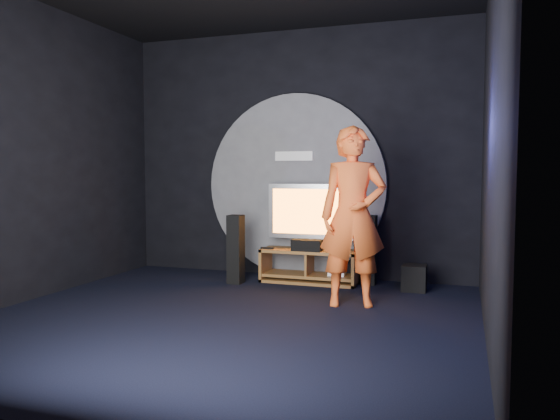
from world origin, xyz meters
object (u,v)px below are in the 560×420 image
(subwoofer, at_px, (414,278))
(player, at_px, (353,216))
(media_console, at_px, (310,268))
(tower_speaker_right, at_px, (369,250))
(tower_speaker_left, at_px, (236,249))
(tv, at_px, (311,214))

(subwoofer, distance_m, player, 1.42)
(subwoofer, xyz_separation_m, player, (-0.59, -0.98, 0.84))
(media_console, xyz_separation_m, tower_speaker_right, (0.77, 0.14, 0.26))
(tower_speaker_left, height_order, tower_speaker_right, same)
(media_console, distance_m, tower_speaker_left, 1.04)
(tower_speaker_right, bearing_deg, subwoofer, -19.65)
(tower_speaker_left, height_order, player, player)
(media_console, height_order, tv, tv)
(media_console, relative_size, tv, 1.09)
(tower_speaker_right, xyz_separation_m, subwoofer, (0.61, -0.22, -0.30))
(tower_speaker_left, relative_size, subwoofer, 2.80)
(media_console, distance_m, subwoofer, 1.38)
(tower_speaker_right, height_order, subwoofer, tower_speaker_right)
(tower_speaker_right, distance_m, player, 1.31)
(tower_speaker_left, relative_size, player, 0.46)
(media_console, relative_size, tower_speaker_right, 1.42)
(tv, height_order, tower_speaker_right, tv)
(media_console, xyz_separation_m, subwoofer, (1.38, -0.07, -0.03))
(tv, bearing_deg, subwoofer, -5.78)
(media_console, xyz_separation_m, tv, (-0.01, 0.07, 0.74))
(tv, relative_size, player, 0.60)
(media_console, xyz_separation_m, player, (0.79, -1.05, 0.81))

